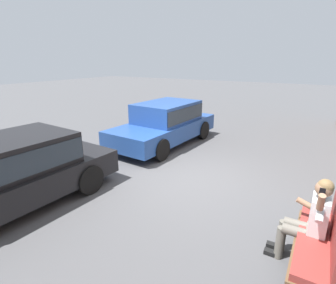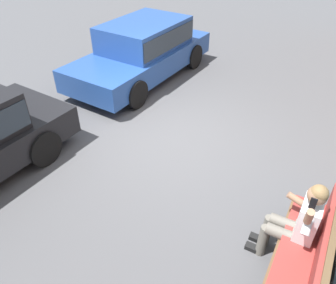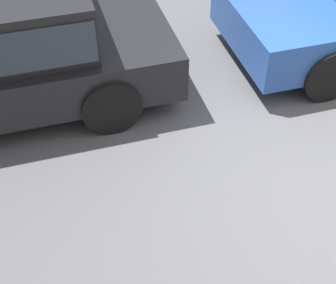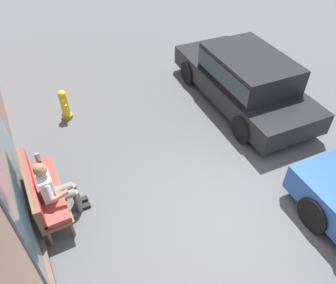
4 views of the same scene
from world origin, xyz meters
The scene contains 0 objects.
Camera 3 is at (2.69, 2.60, 3.77)m, focal length 55.00 mm.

